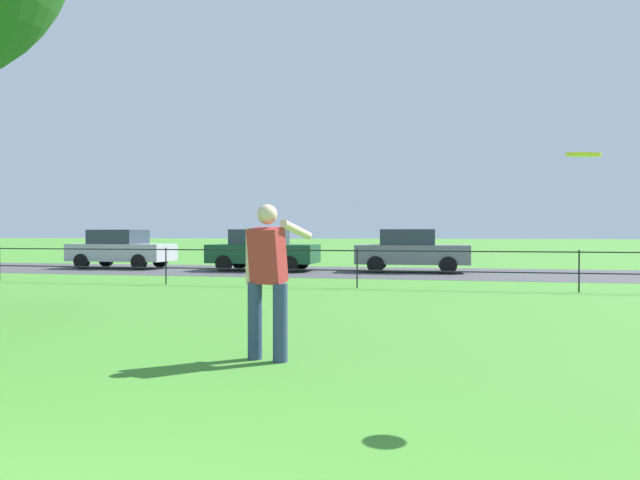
# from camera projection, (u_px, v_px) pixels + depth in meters

# --- Properties ---
(street_strip) EXTENTS (80.00, 6.10, 0.01)m
(street_strip) POSITION_uv_depth(u_px,v_px,m) (380.00, 272.00, 20.10)
(street_strip) COLOR #424247
(street_strip) RESTS_ON ground
(park_fence) EXTENTS (31.63, 0.04, 1.00)m
(park_fence) POSITION_uv_depth(u_px,v_px,m) (357.00, 262.00, 14.32)
(park_fence) COLOR black
(park_fence) RESTS_ON ground
(person_thrower) EXTENTS (0.65, 0.75, 1.71)m
(person_thrower) POSITION_uv_depth(u_px,v_px,m) (268.00, 276.00, 6.16)
(person_thrower) COLOR navy
(person_thrower) RESTS_ON ground
(frisbee) EXTENTS (0.37, 0.37, 0.05)m
(frisbee) POSITION_uv_depth(u_px,v_px,m) (583.00, 155.00, 4.53)
(frisbee) COLOR yellow
(car_silver_left) EXTENTS (4.03, 1.88, 1.54)m
(car_silver_left) POSITION_uv_depth(u_px,v_px,m) (121.00, 249.00, 22.50)
(car_silver_left) COLOR #B7BABF
(car_silver_left) RESTS_ON ground
(car_dark_green_far_right) EXTENTS (4.03, 1.86, 1.54)m
(car_dark_green_far_right) POSITION_uv_depth(u_px,v_px,m) (262.00, 250.00, 20.99)
(car_dark_green_far_right) COLOR #194C2D
(car_dark_green_far_right) RESTS_ON ground
(car_grey_far_left) EXTENTS (4.05, 1.90, 1.54)m
(car_grey_far_left) POSITION_uv_depth(u_px,v_px,m) (411.00, 250.00, 20.32)
(car_grey_far_left) COLOR slate
(car_grey_far_left) RESTS_ON ground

